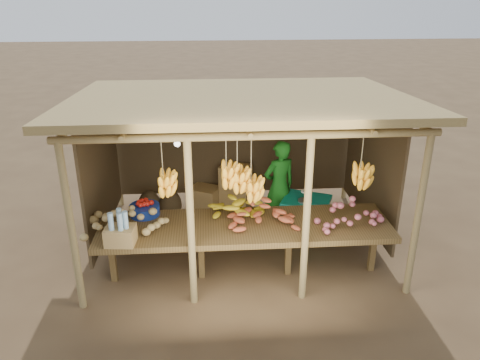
{
  "coord_description": "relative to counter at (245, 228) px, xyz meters",
  "views": [
    {
      "loc": [
        -0.47,
        -6.48,
        3.75
      ],
      "look_at": [
        0.0,
        0.0,
        1.05
      ],
      "focal_mm": 35.0,
      "sensor_mm": 36.0,
      "label": 1
    }
  ],
  "objects": [
    {
      "name": "ground",
      "position": [
        -0.0,
        0.95,
        -0.74
      ],
      "size": [
        60.0,
        60.0,
        0.0
      ],
      "primitive_type": "plane",
      "color": "brown",
      "rests_on": "ground"
    },
    {
      "name": "tarp_crate",
      "position": [
        1.06,
        1.05,
        -0.39
      ],
      "size": [
        0.9,
        0.85,
        0.85
      ],
      "color": "brown",
      "rests_on": "ground"
    },
    {
      "name": "carton_stack",
      "position": [
        -0.17,
        2.15,
        -0.38
      ],
      "size": [
        1.17,
        0.57,
        0.8
      ],
      "color": "#A27F48",
      "rests_on": "ground"
    },
    {
      "name": "counter",
      "position": [
        0.0,
        0.0,
        0.0
      ],
      "size": [
        3.9,
        1.05,
        0.8
      ],
      "color": "brown",
      "rests_on": "ground"
    },
    {
      "name": "banana_pile",
      "position": [
        -0.08,
        0.31,
        0.24
      ],
      "size": [
        0.78,
        0.63,
        0.35
      ],
      "primitive_type": null,
      "rotation": [
        0.0,
        0.0,
        0.39
      ],
      "color": "gold",
      "rests_on": "counter"
    },
    {
      "name": "stall_structure",
      "position": [
        0.03,
        0.82,
        1.16
      ],
      "size": [
        4.7,
        3.5,
        2.43
      ],
      "color": "#937B4C",
      "rests_on": "ground"
    },
    {
      "name": "vendor",
      "position": [
        0.66,
        1.32,
        0.03
      ],
      "size": [
        0.66,
        0.55,
        1.53
      ],
      "primitive_type": "imported",
      "rotation": [
        0.0,
        0.0,
        3.54
      ],
      "color": "#176919",
      "rests_on": "ground"
    },
    {
      "name": "tomato_basin",
      "position": [
        -1.37,
        0.39,
        0.15
      ],
      "size": [
        0.42,
        0.42,
        0.22
      ],
      "rotation": [
        0.0,
        0.0,
        -0.28
      ],
      "color": "navy",
      "rests_on": "counter"
    },
    {
      "name": "burlap_sacks",
      "position": [
        -1.34,
        1.98,
        -0.5
      ],
      "size": [
        0.76,
        0.4,
        0.54
      ],
      "color": "#4B3A23",
      "rests_on": "ground"
    },
    {
      "name": "onion_heap",
      "position": [
        1.4,
        -0.14,
        0.24
      ],
      "size": [
        0.94,
        0.6,
        0.36
      ],
      "primitive_type": null,
      "rotation": [
        0.0,
        0.0,
        -0.06
      ],
      "color": "#C7616D",
      "rests_on": "counter"
    },
    {
      "name": "potato_heap",
      "position": [
        -1.53,
        -0.01,
        0.25
      ],
      "size": [
        1.08,
        0.7,
        0.37
      ],
      "primitive_type": null,
      "rotation": [
        0.0,
        0.0,
        0.08
      ],
      "color": "tan",
      "rests_on": "counter"
    },
    {
      "name": "sweet_potato_heap",
      "position": [
        0.23,
        -0.03,
        0.24
      ],
      "size": [
        0.89,
        0.57,
        0.35
      ],
      "primitive_type": null,
      "rotation": [
        0.0,
        0.0,
        0.07
      ],
      "color": "#C35632",
      "rests_on": "counter"
    },
    {
      "name": "bottle_box",
      "position": [
        -1.57,
        -0.39,
        0.23
      ],
      "size": [
        0.38,
        0.31,
        0.45
      ],
      "color": "#A27F48",
      "rests_on": "counter"
    }
  ]
}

